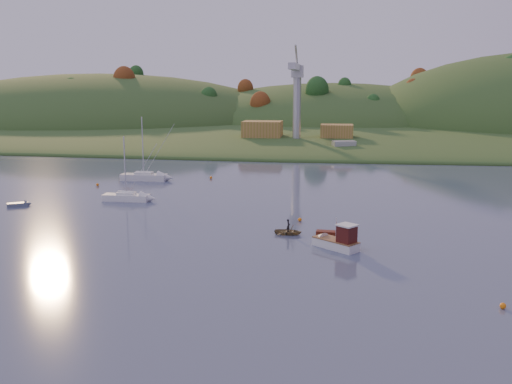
# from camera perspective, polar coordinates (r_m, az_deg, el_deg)

# --- Properties ---
(ground) EXTENTS (500.00, 500.00, 0.00)m
(ground) POSITION_cam_1_polar(r_m,az_deg,el_deg) (44.26, -11.34, -13.00)
(ground) COLOR #364458
(ground) RESTS_ON ground
(far_shore) EXTENTS (620.00, 220.00, 1.50)m
(far_shore) POSITION_cam_1_polar(r_m,az_deg,el_deg) (268.94, 5.50, 6.97)
(far_shore) COLOR #2D4C1E
(far_shore) RESTS_ON ground
(shore_slope) EXTENTS (640.00, 150.00, 7.00)m
(shore_slope) POSITION_cam_1_polar(r_m,az_deg,el_deg) (204.24, 4.50, 5.79)
(shore_slope) COLOR #2D4C1E
(shore_slope) RESTS_ON ground
(hill_left) EXTENTS (170.00, 140.00, 44.00)m
(hill_left) POSITION_cam_1_polar(r_m,az_deg,el_deg) (260.41, -15.21, 6.53)
(hill_left) COLOR #2D4C1E
(hill_left) RESTS_ON ground
(hill_center) EXTENTS (140.00, 120.00, 36.00)m
(hill_center) POSITION_cam_1_polar(r_m,az_deg,el_deg) (248.64, 7.56, 6.62)
(hill_center) COLOR #2D4C1E
(hill_center) RESTS_ON ground
(hillside_trees) EXTENTS (280.00, 50.00, 32.00)m
(hillside_trees) POSITION_cam_1_polar(r_m,az_deg,el_deg) (224.13, 4.87, 6.23)
(hillside_trees) COLOR #174117
(hillside_trees) RESTS_ON ground
(wharf) EXTENTS (42.00, 16.00, 2.40)m
(wharf) POSITION_cam_1_polar(r_m,az_deg,el_deg) (161.09, 5.19, 4.87)
(wharf) COLOR slate
(wharf) RESTS_ON ground
(shed_west) EXTENTS (11.00, 8.00, 4.80)m
(shed_west) POSITION_cam_1_polar(r_m,az_deg,el_deg) (163.02, 0.64, 6.26)
(shed_west) COLOR olive
(shed_west) RESTS_ON wharf
(shed_east) EXTENTS (9.00, 7.00, 4.00)m
(shed_east) POSITION_cam_1_polar(r_m,az_deg,el_deg) (162.53, 8.09, 6.00)
(shed_east) COLOR olive
(shed_east) RESTS_ON wharf
(dock_crane) EXTENTS (3.20, 28.00, 20.30)m
(dock_crane) POSITION_cam_1_polar(r_m,az_deg,el_deg) (156.85, 4.10, 10.58)
(dock_crane) COLOR #B7B7BC
(dock_crane) RESTS_ON wharf
(fishing_boat) EXTENTS (6.00, 5.36, 3.94)m
(fishing_boat) POSITION_cam_1_polar(r_m,az_deg,el_deg) (63.09, 7.70, -4.78)
(fishing_boat) COLOR white
(fishing_boat) RESTS_ON ground
(sailboat_near) EXTENTS (8.48, 2.63, 11.73)m
(sailboat_near) POSITION_cam_1_polar(r_m,az_deg,el_deg) (107.88, -11.15, 1.55)
(sailboat_near) COLOR silver
(sailboat_near) RESTS_ON ground
(sailboat_far) EXTENTS (7.15, 2.20, 9.89)m
(sailboat_far) POSITION_cam_1_polar(r_m,az_deg,el_deg) (89.58, -12.85, -0.44)
(sailboat_far) COLOR white
(sailboat_far) RESTS_ON ground
(canoe) EXTENTS (3.46, 2.60, 0.68)m
(canoe) POSITION_cam_1_polar(r_m,az_deg,el_deg) (68.17, 3.25, -3.98)
(canoe) COLOR olive
(canoe) RESTS_ON ground
(paddler) EXTENTS (0.43, 0.62, 1.62)m
(paddler) POSITION_cam_1_polar(r_m,az_deg,el_deg) (68.05, 3.25, -3.59)
(paddler) COLOR black
(paddler) RESTS_ON ground
(red_tender) EXTENTS (3.40, 1.37, 1.13)m
(red_tender) POSITION_cam_1_polar(r_m,az_deg,el_deg) (68.36, 7.78, -4.11)
(red_tender) COLOR #50180B
(red_tender) RESTS_ON ground
(grey_dinghy) EXTENTS (3.55, 2.70, 1.26)m
(grey_dinghy) POSITION_cam_1_polar(r_m,az_deg,el_deg) (90.51, -22.32, -1.14)
(grey_dinghy) COLOR slate
(grey_dinghy) RESTS_ON ground
(work_vessel) EXTENTS (14.03, 8.56, 3.40)m
(work_vessel) POSITION_cam_1_polar(r_m,az_deg,el_deg) (146.91, 8.77, 4.23)
(work_vessel) COLOR slate
(work_vessel) RESTS_ON ground
(buoy_0) EXTENTS (0.50, 0.50, 0.50)m
(buoy_0) POSITION_cam_1_polar(r_m,az_deg,el_deg) (50.38, 23.46, -10.40)
(buoy_0) COLOR orange
(buoy_0) RESTS_ON ground
(buoy_1) EXTENTS (0.50, 0.50, 0.50)m
(buoy_1) POSITION_cam_1_polar(r_m,az_deg,el_deg) (74.56, 4.41, -2.77)
(buoy_1) COLOR orange
(buoy_1) RESTS_ON ground
(buoy_2) EXTENTS (0.50, 0.50, 0.50)m
(buoy_2) POSITION_cam_1_polar(r_m,az_deg,el_deg) (103.71, -15.57, 0.71)
(buoy_2) COLOR orange
(buoy_2) RESTS_ON ground
(buoy_3) EXTENTS (0.50, 0.50, 0.50)m
(buoy_3) POSITION_cam_1_polar(r_m,az_deg,el_deg) (107.96, -4.53, 1.46)
(buoy_3) COLOR orange
(buoy_3) RESTS_ON ground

